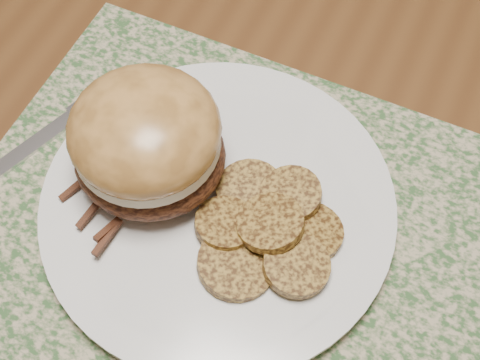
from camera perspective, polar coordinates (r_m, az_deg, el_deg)
name	(u,v)px	position (r m, az deg, el deg)	size (l,w,h in m)	color
dining_table	(96,201)	(0.64, -12.23, -1.75)	(1.50, 0.90, 0.75)	#593619
placemat	(249,233)	(0.52, 0.76, -4.51)	(0.45, 0.33, 0.00)	#34582D
dinner_plate	(218,206)	(0.52, -1.88, -2.22)	(0.26, 0.26, 0.02)	white
pork_sandwich	(147,141)	(0.50, -7.96, 3.31)	(0.14, 0.13, 0.09)	black
roasted_potatoes	(267,228)	(0.50, 2.34, -4.14)	(0.13, 0.13, 0.03)	olive
fork	(41,139)	(0.59, -16.60, 3.35)	(0.07, 0.16, 0.00)	silver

